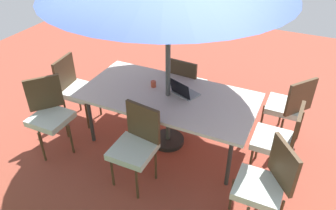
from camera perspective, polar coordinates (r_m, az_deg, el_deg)
The scene contains 11 objects.
ground_plane at distance 4.58m, azimuth 0.00°, elevation -6.50°, with size 10.00×10.00×0.02m, color brown.
dining_table at distance 4.14m, azimuth 0.00°, elevation 1.23°, with size 2.21×1.11×0.77m.
chair_west at distance 3.98m, azimuth 18.84°, elevation -5.46°, with size 0.47×0.46×0.98m.
chair_northwest at distance 3.42m, azimuth 16.61°, elevation -12.70°, with size 0.58×0.58×0.98m.
chair_southwest at distance 4.60m, azimuth 20.27°, elevation 0.05°, with size 0.58×0.58×0.98m.
chair_east at distance 4.90m, azimuth -15.75°, elevation 3.09°, with size 0.48×0.47×0.98m.
chair_northeast at distance 4.45m, azimuth -20.00°, elevation -1.17°, with size 0.59×0.58×0.98m.
chair_south at distance 4.79m, azimuth 3.15°, elevation 3.67°, with size 0.46×0.47×0.98m.
chair_north at distance 3.71m, azimuth -5.59°, elevation -6.64°, with size 0.48×0.49×0.98m.
laptop at distance 4.10m, azimuth 2.72°, elevation 2.37°, with size 0.39×0.35×0.21m.
cup at distance 4.28m, azimuth -2.55°, elevation 3.67°, with size 0.07×0.07×0.08m, color #CC4C33.
Camera 1 is at (-1.48, 3.16, 2.95)m, focal length 35.05 mm.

